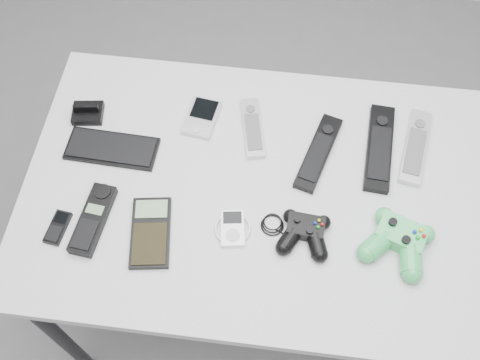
# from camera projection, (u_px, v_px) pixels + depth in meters

# --- Properties ---
(floor) EXTENTS (3.50, 3.50, 0.00)m
(floor) POSITION_uv_depth(u_px,v_px,m) (234.00, 315.00, 2.04)
(floor) COLOR slate
(floor) RESTS_ON ground
(desk) EXTENTS (1.19, 0.76, 0.79)m
(desk) POSITION_uv_depth(u_px,v_px,m) (261.00, 202.00, 1.45)
(desk) COLOR #A2A2A5
(desk) RESTS_ON floor
(pda_keyboard) EXTENTS (0.24, 0.11, 0.01)m
(pda_keyboard) POSITION_uv_depth(u_px,v_px,m) (112.00, 148.00, 1.44)
(pda_keyboard) COLOR black
(pda_keyboard) RESTS_ON desk
(dock_bracket) EXTENTS (0.09, 0.08, 0.04)m
(dock_bracket) POSITION_uv_depth(u_px,v_px,m) (87.00, 111.00, 1.48)
(dock_bracket) COLOR black
(dock_bracket) RESTS_ON desk
(pda) EXTENTS (0.09, 0.13, 0.02)m
(pda) POSITION_uv_depth(u_px,v_px,m) (202.00, 117.00, 1.49)
(pda) COLOR #B4B3BB
(pda) RESTS_ON desk
(remote_silver_a) EXTENTS (0.08, 0.19, 0.02)m
(remote_silver_a) POSITION_uv_depth(u_px,v_px,m) (252.00, 128.00, 1.47)
(remote_silver_a) COLOR #B4B3BB
(remote_silver_a) RESTS_ON desk
(remote_black_a) EXTENTS (0.12, 0.24, 0.02)m
(remote_black_a) POSITION_uv_depth(u_px,v_px,m) (319.00, 152.00, 1.43)
(remote_black_a) COLOR black
(remote_black_a) RESTS_ON desk
(remote_black_b) EXTENTS (0.08, 0.26, 0.02)m
(remote_black_b) POSITION_uv_depth(u_px,v_px,m) (379.00, 147.00, 1.44)
(remote_black_b) COLOR black
(remote_black_b) RESTS_ON desk
(remote_silver_b) EXTENTS (0.09, 0.23, 0.02)m
(remote_silver_b) POSITION_uv_depth(u_px,v_px,m) (415.00, 147.00, 1.44)
(remote_silver_b) COLOR #B7B5BD
(remote_silver_b) RESTS_ON desk
(mobile_phone) EXTENTS (0.05, 0.09, 0.01)m
(mobile_phone) POSITION_uv_depth(u_px,v_px,m) (58.00, 227.00, 1.33)
(mobile_phone) COLOR black
(mobile_phone) RESTS_ON desk
(cordless_handset) EXTENTS (0.08, 0.19, 0.03)m
(cordless_handset) POSITION_uv_depth(u_px,v_px,m) (93.00, 219.00, 1.33)
(cordless_handset) COLOR black
(cordless_handset) RESTS_ON desk
(calculator) EXTENTS (0.12, 0.19, 0.02)m
(calculator) POSITION_uv_depth(u_px,v_px,m) (151.00, 232.00, 1.32)
(calculator) COLOR black
(calculator) RESTS_ON desk
(mp3_player) EXTENTS (0.10, 0.10, 0.02)m
(mp3_player) POSITION_uv_depth(u_px,v_px,m) (233.00, 228.00, 1.33)
(mp3_player) COLOR white
(mp3_player) RESTS_ON desk
(controller_black) EXTENTS (0.22, 0.15, 0.04)m
(controller_black) POSITION_uv_depth(u_px,v_px,m) (305.00, 232.00, 1.31)
(controller_black) COLOR black
(controller_black) RESTS_ON desk
(controller_green) EXTENTS (0.20, 0.21, 0.05)m
(controller_green) POSITION_uv_depth(u_px,v_px,m) (399.00, 240.00, 1.29)
(controller_green) COLOR #268D40
(controller_green) RESTS_ON desk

